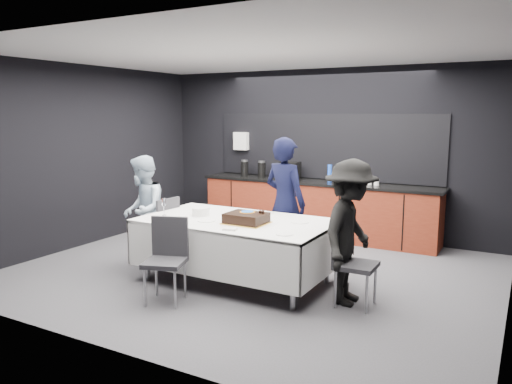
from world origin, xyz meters
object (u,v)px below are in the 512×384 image
Objects in this scene: cake_assembly at (246,218)px; champagne_flute at (164,203)px; plate_stack at (201,211)px; person_left at (143,211)px; person_right at (350,232)px; chair_near at (167,253)px; party_table at (236,231)px; chair_right at (349,257)px; person_center at (285,203)px; chair_left at (163,226)px.

cake_assembly is 2.21× the size of champagne_flute.
champagne_flute reaches higher than plate_stack.
person_right reaches higher than person_left.
chair_near is (0.17, -0.89, -0.30)m from plate_stack.
champagne_flute reaches higher than party_table.
chair_right is 1.99m from chair_near.
chair_right is at bearing 4.09° from champagne_flute.
champagne_flute is 0.13× the size of person_center.
chair_left is at bearing 170.37° from plate_stack.
plate_stack is 0.96m from person_left.
person_left reaches higher than party_table.
party_table is 1.45m from person_right.
chair_near is 1.46m from person_left.
chair_left reaches higher than party_table.
chair_left is at bearing 131.46° from chair_near.
plate_stack reaches higher than party_table.
cake_assembly is 0.53× the size of chair_near.
person_center is 1.11× the size of person_right.
person_left is (-0.96, -0.00, -0.08)m from plate_stack.
cake_assembly is (0.22, -0.13, 0.20)m from party_table.
chair_left is 1.00× the size of chair_right.
plate_stack is 0.24× the size of chair_right.
person_left is at bearing 141.65° from chair_near.
person_left is (-2.94, 0.06, 0.21)m from chair_right.
cake_assembly is 1.15m from champagne_flute.
person_right is (2.69, -0.13, 0.26)m from chair_left.
chair_left is at bearing 86.92° from person_right.
chair_left is at bearing 170.60° from cake_assembly.
chair_near is (-0.35, -0.90, -0.11)m from party_table.
chair_right is (2.39, 0.17, -0.40)m from champagne_flute.
party_table is at bearing 0.66° from plate_stack.
person_center reaches higher than person_left.
person_left is at bearing 89.57° from person_right.
chair_right is 1.54m from person_center.
person_left reaches higher than plate_stack.
person_right reaches higher than chair_near.
chair_right is (1.24, 0.06, -0.31)m from cake_assembly.
chair_near is (-0.57, -0.78, -0.31)m from cake_assembly.
party_table is 2.51× the size of chair_left.
person_center is at bearing 87.47° from cake_assembly.
person_center reaches higher than party_table.
person_right is at bearing 5.22° from cake_assembly.
champagne_flute is 0.24× the size of chair_right.
chair_left reaches higher than plate_stack.
chair_near is at bearing -49.00° from champagne_flute.
champagne_flute is at bearing -165.86° from party_table.
chair_left is 1.36m from chair_near.
plate_stack is 0.13× the size of person_center.
person_center reaches higher than plate_stack.
chair_left is 1.00× the size of chair_near.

